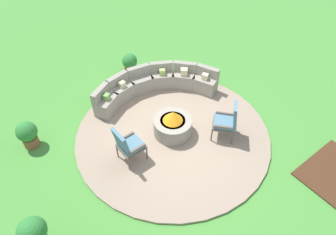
{
  "coord_description": "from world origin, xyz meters",
  "views": [
    {
      "loc": [
        -3.29,
        -4.14,
        5.77
      ],
      "look_at": [
        0.0,
        0.2,
        0.45
      ],
      "focal_mm": 31.48,
      "sensor_mm": 36.0,
      "label": 1
    }
  ],
  "objects_px": {
    "lounge_chair_front_right": "(228,120)",
    "potted_plant_1": "(33,233)",
    "potted_plant_2": "(130,64)",
    "curved_stone_bench": "(154,85)",
    "lounge_chair_front_left": "(128,144)",
    "fire_pit": "(173,125)",
    "potted_plant_0": "(28,134)"
  },
  "relations": [
    {
      "from": "curved_stone_bench",
      "to": "lounge_chair_front_left",
      "type": "relative_size",
      "value": 3.39
    },
    {
      "from": "potted_plant_0",
      "to": "potted_plant_2",
      "type": "xyz_separation_m",
      "value": [
        3.65,
        1.1,
        -0.03
      ]
    },
    {
      "from": "curved_stone_bench",
      "to": "potted_plant_1",
      "type": "xyz_separation_m",
      "value": [
        -4.39,
        -2.32,
        0.06
      ]
    },
    {
      "from": "curved_stone_bench",
      "to": "potted_plant_1",
      "type": "height_order",
      "value": "curved_stone_bench"
    },
    {
      "from": "curved_stone_bench",
      "to": "lounge_chair_front_left",
      "type": "bearing_deg",
      "value": -138.94
    },
    {
      "from": "lounge_chair_front_left",
      "to": "potted_plant_2",
      "type": "bearing_deg",
      "value": 145.43
    },
    {
      "from": "lounge_chair_front_right",
      "to": "potted_plant_0",
      "type": "relative_size",
      "value": 1.44
    },
    {
      "from": "curved_stone_bench",
      "to": "potted_plant_1",
      "type": "relative_size",
      "value": 4.54
    },
    {
      "from": "lounge_chair_front_left",
      "to": "potted_plant_1",
      "type": "height_order",
      "value": "lounge_chair_front_left"
    },
    {
      "from": "potted_plant_1",
      "to": "potted_plant_2",
      "type": "height_order",
      "value": "potted_plant_1"
    },
    {
      "from": "potted_plant_0",
      "to": "potted_plant_1",
      "type": "distance_m",
      "value": 2.69
    },
    {
      "from": "curved_stone_bench",
      "to": "lounge_chair_front_right",
      "type": "relative_size",
      "value": 3.3
    },
    {
      "from": "curved_stone_bench",
      "to": "potted_plant_0",
      "type": "distance_m",
      "value": 3.65
    },
    {
      "from": "potted_plant_0",
      "to": "potted_plant_2",
      "type": "distance_m",
      "value": 3.81
    },
    {
      "from": "lounge_chair_front_left",
      "to": "fire_pit",
      "type": "bearing_deg",
      "value": 90.97
    },
    {
      "from": "fire_pit",
      "to": "potted_plant_0",
      "type": "bearing_deg",
      "value": 148.74
    },
    {
      "from": "curved_stone_bench",
      "to": "potted_plant_0",
      "type": "bearing_deg",
      "value": 175.86
    },
    {
      "from": "curved_stone_bench",
      "to": "potted_plant_2",
      "type": "bearing_deg",
      "value": 89.79
    },
    {
      "from": "lounge_chair_front_left",
      "to": "curved_stone_bench",
      "type": "bearing_deg",
      "value": 128.92
    },
    {
      "from": "curved_stone_bench",
      "to": "lounge_chair_front_right",
      "type": "xyz_separation_m",
      "value": [
        0.47,
        -2.52,
        0.23
      ]
    },
    {
      "from": "potted_plant_0",
      "to": "potted_plant_1",
      "type": "bearing_deg",
      "value": -106.09
    },
    {
      "from": "lounge_chair_front_left",
      "to": "potted_plant_0",
      "type": "distance_m",
      "value": 2.6
    },
    {
      "from": "curved_stone_bench",
      "to": "lounge_chair_front_right",
      "type": "distance_m",
      "value": 2.57
    },
    {
      "from": "potted_plant_0",
      "to": "potted_plant_2",
      "type": "height_order",
      "value": "potted_plant_0"
    },
    {
      "from": "lounge_chair_front_right",
      "to": "potted_plant_1",
      "type": "relative_size",
      "value": 1.37
    },
    {
      "from": "potted_plant_1",
      "to": "potted_plant_2",
      "type": "xyz_separation_m",
      "value": [
        4.39,
        3.69,
        -0.05
      ]
    },
    {
      "from": "potted_plant_2",
      "to": "potted_plant_1",
      "type": "bearing_deg",
      "value": -140.0
    },
    {
      "from": "lounge_chair_front_left",
      "to": "potted_plant_0",
      "type": "bearing_deg",
      "value": -140.83
    },
    {
      "from": "potted_plant_0",
      "to": "lounge_chair_front_left",
      "type": "bearing_deg",
      "value": -48.69
    },
    {
      "from": "potted_plant_2",
      "to": "fire_pit",
      "type": "bearing_deg",
      "value": -100.72
    },
    {
      "from": "potted_plant_0",
      "to": "fire_pit",
      "type": "bearing_deg",
      "value": -31.26
    },
    {
      "from": "potted_plant_1",
      "to": "curved_stone_bench",
      "type": "bearing_deg",
      "value": 27.87
    }
  ]
}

